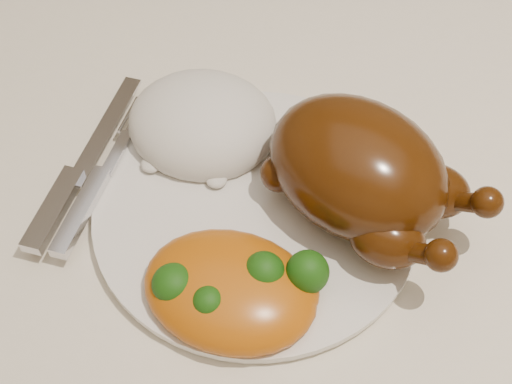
% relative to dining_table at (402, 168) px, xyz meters
% --- Properties ---
extents(dining_table, '(1.60, 0.90, 0.76)m').
position_rel_dining_table_xyz_m(dining_table, '(0.00, 0.00, 0.00)').
color(dining_table, brown).
rests_on(dining_table, floor).
extents(tablecloth, '(1.73, 1.03, 0.18)m').
position_rel_dining_table_xyz_m(tablecloth, '(0.00, 0.00, 0.07)').
color(tablecloth, silver).
rests_on(tablecloth, dining_table).
extents(dinner_plate, '(0.29, 0.29, 0.01)m').
position_rel_dining_table_xyz_m(dinner_plate, '(-0.10, -0.17, 0.11)').
color(dinner_plate, white).
rests_on(dinner_plate, tablecloth).
extents(roast_chicken, '(0.19, 0.16, 0.09)m').
position_rel_dining_table_xyz_m(roast_chicken, '(-0.03, -0.15, 0.16)').
color(roast_chicken, '#4A2607').
rests_on(roast_chicken, dinner_plate).
extents(rice_mound, '(0.13, 0.12, 0.07)m').
position_rel_dining_table_xyz_m(rice_mound, '(-0.16, -0.11, 0.13)').
color(rice_mound, white).
rests_on(rice_mound, dinner_plate).
extents(mac_and_cheese, '(0.13, 0.10, 0.05)m').
position_rel_dining_table_xyz_m(mac_and_cheese, '(-0.09, -0.25, 0.12)').
color(mac_and_cheese, '#C66B0C').
rests_on(mac_and_cheese, dinner_plate).
extents(cutlery, '(0.04, 0.19, 0.01)m').
position_rel_dining_table_xyz_m(cutlery, '(-0.23, -0.20, 0.12)').
color(cutlery, silver).
rests_on(cutlery, dinner_plate).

